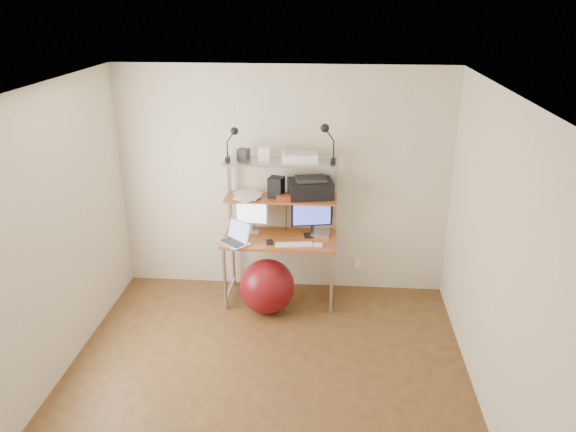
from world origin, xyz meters
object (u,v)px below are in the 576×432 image
at_px(monitor_black, 312,216).
at_px(laptop, 236,238).
at_px(monitor_silver, 252,214).
at_px(exercise_ball, 267,286).
at_px(printer, 310,188).

relative_size(monitor_black, laptop, 1.07).
bearing_deg(monitor_black, monitor_silver, 166.21).
bearing_deg(exercise_ball, laptop, 164.00).
xyz_separation_m(monitor_silver, laptop, (-0.13, -0.28, -0.16)).
height_order(monitor_silver, printer, printer).
distance_m(monitor_black, exercise_ball, 0.88).
bearing_deg(printer, monitor_black, -83.36).
bearing_deg(monitor_silver, laptop, -110.29).
xyz_separation_m(monitor_silver, exercise_ball, (0.20, -0.38, -0.66)).
bearing_deg(exercise_ball, printer, 44.90).
height_order(monitor_silver, laptop, monitor_silver).
bearing_deg(monitor_silver, exercise_ball, -57.36).
bearing_deg(printer, exercise_ball, -147.04).
xyz_separation_m(monitor_black, printer, (-0.02, 0.07, 0.29)).
bearing_deg(printer, laptop, -168.42).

